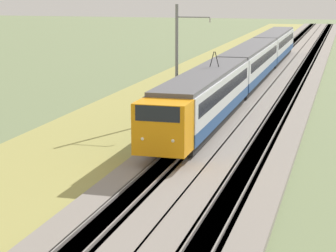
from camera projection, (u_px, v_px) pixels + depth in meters
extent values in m
cube|color=gray|center=(233.00, 101.00, 54.35)|extent=(240.00, 4.40, 0.30)
cube|color=gray|center=(285.00, 104.00, 53.23)|extent=(240.00, 4.40, 0.30)
cube|color=#4C4238|center=(233.00, 101.00, 54.35)|extent=(240.00, 1.57, 0.30)
cube|color=gray|center=(226.00, 98.00, 54.44)|extent=(240.00, 0.07, 0.15)
cube|color=gray|center=(239.00, 99.00, 54.16)|extent=(240.00, 0.07, 0.15)
cube|color=#4C4238|center=(285.00, 104.00, 53.23)|extent=(240.00, 1.57, 0.30)
cube|color=gray|center=(279.00, 101.00, 53.32)|extent=(240.00, 0.07, 0.15)
cube|color=gray|center=(292.00, 101.00, 53.05)|extent=(240.00, 0.07, 0.15)
cube|color=#99934C|center=(158.00, 99.00, 56.05)|extent=(240.00, 9.06, 0.12)
cube|color=orange|center=(163.00, 127.00, 33.84)|extent=(2.14, 2.79, 2.68)
cube|color=black|center=(162.00, 111.00, 33.35)|extent=(1.54, 2.33, 0.80)
sphere|color=#F2EAC6|center=(143.00, 139.00, 33.18)|extent=(0.20, 0.20, 0.20)
sphere|color=#F2EAC6|center=(173.00, 141.00, 32.76)|extent=(0.20, 0.20, 0.20)
cube|color=navy|center=(205.00, 110.00, 43.89)|extent=(18.74, 2.91, 0.75)
cube|color=silver|center=(206.00, 90.00, 43.61)|extent=(18.74, 2.91, 1.93)
cube|color=black|center=(206.00, 88.00, 43.58)|extent=(17.24, 2.93, 0.81)
cube|color=#515156|center=(206.00, 74.00, 43.38)|extent=(18.74, 2.68, 0.25)
cube|color=black|center=(205.00, 119.00, 44.02)|extent=(17.80, 2.47, 0.55)
cylinder|color=black|center=(168.00, 142.00, 36.99)|extent=(0.86, 0.12, 0.86)
cylinder|color=black|center=(186.00, 143.00, 36.71)|extent=(0.86, 0.12, 0.86)
cube|color=navy|center=(250.00, 72.00, 63.14)|extent=(20.88, 2.91, 0.75)
cube|color=silver|center=(250.00, 59.00, 62.86)|extent=(20.88, 2.91, 1.93)
cube|color=black|center=(250.00, 57.00, 62.83)|extent=(19.21, 2.93, 0.81)
cube|color=#515156|center=(251.00, 47.00, 62.63)|extent=(20.88, 2.68, 0.25)
cube|color=black|center=(250.00, 79.00, 63.27)|extent=(19.83, 2.47, 0.55)
cube|color=navy|center=(275.00, 52.00, 83.40)|extent=(20.88, 2.91, 0.75)
cube|color=silver|center=(275.00, 41.00, 83.12)|extent=(20.88, 2.91, 1.93)
cube|color=black|center=(275.00, 40.00, 83.09)|extent=(19.21, 2.93, 0.81)
cube|color=#515156|center=(275.00, 33.00, 82.89)|extent=(20.88, 2.68, 0.25)
cube|color=black|center=(274.00, 57.00, 83.53)|extent=(19.83, 2.47, 0.55)
cylinder|color=black|center=(212.00, 59.00, 45.94)|extent=(0.06, 0.33, 1.08)
cylinder|color=black|center=(217.00, 59.00, 45.85)|extent=(0.06, 0.33, 1.08)
cube|color=black|center=(177.00, 157.00, 37.03)|extent=(0.10, 0.10, 0.00)
cylinder|color=slate|center=(177.00, 62.00, 47.03)|extent=(0.22, 0.22, 8.26)
cylinder|color=slate|center=(193.00, 17.00, 46.05)|extent=(0.08, 2.40, 0.08)
cylinder|color=#B2ADA8|center=(210.00, 20.00, 45.78)|extent=(0.10, 0.10, 0.30)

